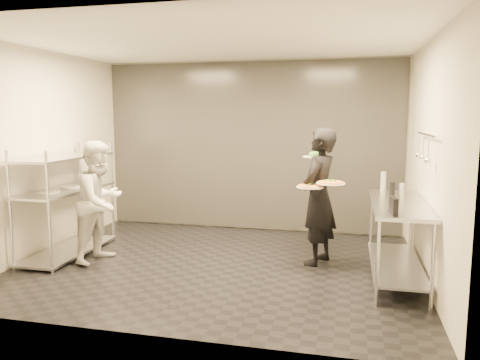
% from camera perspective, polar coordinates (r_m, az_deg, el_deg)
% --- Properties ---
extents(room_shell, '(5.00, 4.00, 2.80)m').
position_cam_1_polar(room_shell, '(6.97, -0.14, 3.71)').
color(room_shell, black).
rests_on(room_shell, ground).
extents(pass_rack, '(0.60, 1.60, 1.50)m').
position_cam_1_polar(pass_rack, '(6.83, -20.41, -2.23)').
color(pass_rack, silver).
rests_on(pass_rack, ground).
extents(prep_counter, '(0.60, 1.80, 0.92)m').
position_cam_1_polar(prep_counter, '(5.76, 18.64, -5.43)').
color(prep_counter, silver).
rests_on(prep_counter, ground).
extents(utensil_rail, '(0.07, 1.20, 0.31)m').
position_cam_1_polar(utensil_rail, '(5.66, 21.56, 3.63)').
color(utensil_rail, silver).
rests_on(utensil_rail, room_shell).
extents(waiter, '(0.61, 0.75, 1.76)m').
position_cam_1_polar(waiter, '(6.07, 9.56, -2.02)').
color(waiter, black).
rests_on(waiter, ground).
extents(chef, '(0.73, 0.87, 1.58)m').
position_cam_1_polar(chef, '(6.39, -16.67, -2.53)').
color(chef, silver).
rests_on(chef, ground).
extents(pizza_plate_near, '(0.34, 0.34, 0.05)m').
position_cam_1_polar(pizza_plate_near, '(5.81, 8.54, -0.76)').
color(pizza_plate_near, silver).
rests_on(pizza_plate_near, waiter).
extents(pizza_plate_far, '(0.35, 0.35, 0.05)m').
position_cam_1_polar(pizza_plate_far, '(5.80, 10.97, -0.31)').
color(pizza_plate_far, silver).
rests_on(pizza_plate_far, waiter).
extents(salad_plate, '(0.30, 0.30, 0.07)m').
position_cam_1_polar(salad_plate, '(6.27, 9.02, 2.98)').
color(salad_plate, silver).
rests_on(salad_plate, waiter).
extents(pos_monitor, '(0.07, 0.25, 0.18)m').
position_cam_1_polar(pos_monitor, '(4.97, 18.21, -3.01)').
color(pos_monitor, black).
rests_on(pos_monitor, prep_counter).
extents(bottle_green, '(0.07, 0.07, 0.25)m').
position_cam_1_polar(bottle_green, '(6.46, 17.07, -0.14)').
color(bottle_green, gray).
rests_on(bottle_green, prep_counter).
extents(bottle_clear, '(0.06, 0.06, 0.19)m').
position_cam_1_polar(bottle_clear, '(5.93, 19.11, -1.27)').
color(bottle_clear, gray).
rests_on(bottle_clear, prep_counter).
extents(bottle_dark, '(0.06, 0.06, 0.20)m').
position_cam_1_polar(bottle_dark, '(5.89, 18.09, -1.20)').
color(bottle_dark, black).
rests_on(bottle_dark, prep_counter).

